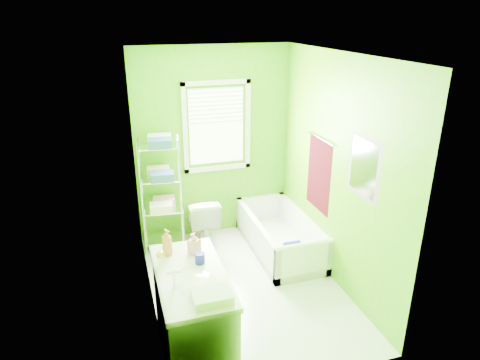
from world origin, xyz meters
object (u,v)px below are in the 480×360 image
object	(u,v)px
toilet	(202,221)
vanity	(193,312)
bathtub	(280,240)
wire_shelf_unit	(162,183)

from	to	relation	value
toilet	vanity	size ratio (longest dim) A/B	0.62
bathtub	wire_shelf_unit	world-z (taller)	wire_shelf_unit
bathtub	toilet	xyz separation A→B (m)	(-0.95, 0.46, 0.20)
bathtub	vanity	bearing A→B (deg)	-134.35
bathtub	wire_shelf_unit	xyz separation A→B (m)	(-1.43, 0.52, 0.78)
vanity	wire_shelf_unit	size ratio (longest dim) A/B	0.75
wire_shelf_unit	bathtub	bearing A→B (deg)	-20.10
vanity	bathtub	bearing A→B (deg)	45.65
toilet	vanity	distance (m)	2.01
vanity	wire_shelf_unit	world-z (taller)	wire_shelf_unit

